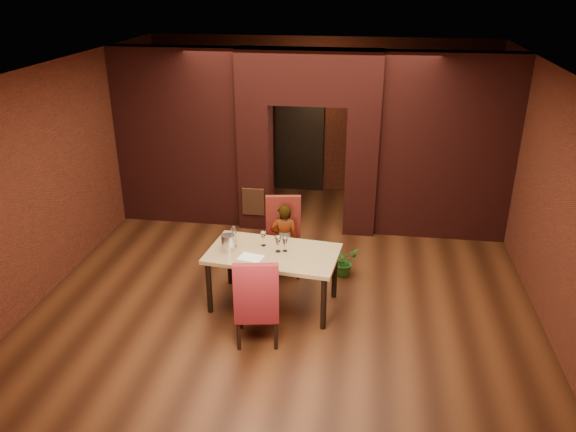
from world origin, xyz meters
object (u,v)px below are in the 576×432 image
wine_glass_b (278,244)px  wine_bucket (228,243)px  potted_plant (344,261)px  chair_far (283,237)px  person_seated (284,240)px  wine_glass_a (263,239)px  dining_table (273,278)px  water_bottle (234,236)px  chair_near (257,298)px  wine_glass_c (285,245)px

wine_glass_b → wine_bucket: 0.69m
potted_plant → chair_far: bearing=-176.8°
person_seated → wine_glass_b: (0.05, -0.85, 0.36)m
wine_glass_a → wine_bucket: 0.50m
chair_far → potted_plant: size_ratio=2.57×
wine_glass_a → potted_plant: size_ratio=0.44×
dining_table → chair_far: (-0.01, 0.95, 0.18)m
wine_glass_a → wine_glass_b: bearing=-32.7°
wine_glass_a → potted_plant: bearing=36.9°
dining_table → potted_plant: (0.94, 1.00, -0.18)m
chair_far → wine_glass_b: (0.07, -0.93, 0.35)m
chair_far → person_seated: size_ratio=1.02×
wine_glass_b → dining_table: bearing=-160.1°
chair_far → potted_plant: chair_far is taller
wine_bucket → potted_plant: (1.56, 1.04, -0.71)m
dining_table → person_seated: person_seated is taller
wine_bucket → water_bottle: bearing=70.4°
chair_near → potted_plant: size_ratio=2.60×
chair_far → water_bottle: bearing=-132.7°
chair_near → person_seated: (0.08, 1.71, -0.02)m
wine_glass_a → water_bottle: bearing=-170.0°
dining_table → wine_glass_c: size_ratio=8.86×
wine_glass_b → water_bottle: water_bottle is taller
wine_glass_b → wine_glass_c: (0.09, 0.03, -0.01)m
person_seated → wine_bucket: size_ratio=5.19×
person_seated → wine_bucket: 1.16m
person_seated → chair_near: bearing=84.6°
water_bottle → wine_glass_a: bearing=10.0°
chair_far → chair_near: chair_near is taller
chair_near → wine_glass_a: (-0.11, 1.01, 0.33)m
wine_glass_b → wine_bucket: wine_bucket is taller
dining_table → wine_glass_a: wine_glass_a is taller
wine_bucket → chair_near: bearing=-55.2°
dining_table → wine_glass_a: 0.57m
wine_glass_b → potted_plant: size_ratio=0.48×
wine_glass_a → water_bottle: (-0.40, -0.07, 0.05)m
chair_far → person_seated: (0.03, -0.08, -0.01)m
water_bottle → potted_plant: (1.51, 0.90, -0.75)m
chair_far → wine_glass_c: 0.97m
person_seated → wine_glass_a: bearing=72.3°
chair_near → wine_bucket: (-0.56, 0.80, 0.34)m
wine_bucket → chair_far: bearing=58.1°
dining_table → wine_glass_a: size_ratio=8.64×
dining_table → wine_glass_a: (-0.17, 0.17, 0.52)m
dining_table → water_bottle: size_ratio=5.83×
wine_glass_c → wine_bucket: wine_bucket is taller
chair_near → potted_plant: bearing=-128.3°
wine_glass_c → water_bottle: bearing=175.9°
dining_table → potted_plant: bearing=52.9°
chair_far → wine_glass_a: bearing=-110.7°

